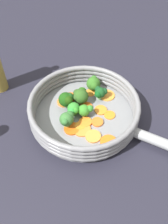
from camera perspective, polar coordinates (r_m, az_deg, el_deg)
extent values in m
plane|color=#21202C|center=(0.73, 0.00, -1.30)|extent=(4.00, 4.00, 0.00)
cylinder|color=gray|center=(0.73, 0.00, -1.03)|extent=(0.28, 0.28, 0.01)
torus|color=gray|center=(0.72, 0.00, -0.40)|extent=(0.30, 0.30, 0.01)
torus|color=gray|center=(0.71, 0.00, 0.35)|extent=(0.30, 0.30, 0.01)
torus|color=gray|center=(0.70, 0.00, 1.13)|extent=(0.30, 0.30, 0.01)
torus|color=gray|center=(0.69, 0.00, 1.93)|extent=(0.30, 0.30, 0.01)
sphere|color=gray|center=(0.67, 8.50, -6.64)|extent=(0.01, 0.01, 0.01)
sphere|color=gray|center=(0.72, 10.72, -2.09)|extent=(0.01, 0.01, 0.01)
cylinder|color=orange|center=(0.77, -3.02, 3.26)|extent=(0.05, 0.05, 0.00)
cylinder|color=orange|center=(0.78, 5.04, 3.64)|extent=(0.06, 0.06, 0.00)
cylinder|color=orange|center=(0.71, 0.31, -2.18)|extent=(0.04, 0.04, 0.01)
cylinder|color=orange|center=(0.67, 5.37, -6.51)|extent=(0.06, 0.06, 0.00)
cylinder|color=orange|center=(0.70, -2.60, -3.66)|extent=(0.06, 0.06, 0.00)
cylinder|color=orange|center=(0.76, -4.37, 2.23)|extent=(0.04, 0.04, 0.00)
cylinder|color=orange|center=(0.70, -0.83, -3.03)|extent=(0.04, 0.04, 0.00)
cylinder|color=orange|center=(0.73, 5.60, -0.66)|extent=(0.04, 0.04, 0.00)
cylinder|color=orange|center=(0.74, 3.66, 0.42)|extent=(0.05, 0.05, 0.00)
cylinder|color=#F9923A|center=(0.68, 2.01, -5.30)|extent=(0.05, 0.05, 0.00)
cylinder|color=orange|center=(0.71, 2.77, -2.37)|extent=(0.04, 0.04, 0.01)
cylinder|color=orange|center=(0.69, -0.48, -3.79)|extent=(0.06, 0.06, 0.00)
cylinder|color=orange|center=(0.78, 1.40, 4.24)|extent=(0.04, 0.04, 0.00)
cylinder|color=#DD5C19|center=(0.74, 0.49, 1.12)|extent=(0.04, 0.04, 0.00)
cylinder|color=#6F965D|center=(0.73, -2.21, -0.10)|extent=(0.01, 0.01, 0.01)
sphere|color=#32882D|center=(0.71, -2.25, 0.74)|extent=(0.04, 0.04, 0.04)
sphere|color=#2D7F23|center=(0.70, -1.79, 0.40)|extent=(0.02, 0.02, 0.02)
sphere|color=green|center=(0.70, -2.66, 0.18)|extent=(0.02, 0.02, 0.02)
cylinder|color=#7DAD68|center=(0.74, -4.11, 1.54)|extent=(0.01, 0.01, 0.02)
sphere|color=#184710|center=(0.73, -4.19, 2.56)|extent=(0.04, 0.04, 0.04)
sphere|color=#1B4619|center=(0.73, -3.23, 3.23)|extent=(0.03, 0.03, 0.03)
sphere|color=#1D3F0C|center=(0.72, -3.38, 2.52)|extent=(0.02, 0.02, 0.02)
sphere|color=#21500C|center=(0.72, -3.09, 3.01)|extent=(0.02, 0.02, 0.02)
cylinder|color=#7EAB60|center=(0.70, -3.75, -2.63)|extent=(0.02, 0.02, 0.02)
sphere|color=#366D32|center=(0.68, -3.83, -1.59)|extent=(0.04, 0.04, 0.04)
sphere|color=#2F682C|center=(0.68, -3.15, -0.72)|extent=(0.02, 0.02, 0.02)
sphere|color=#326E31|center=(0.67, -4.16, -2.11)|extent=(0.02, 0.02, 0.02)
cylinder|color=#75A75B|center=(0.77, 3.60, 3.37)|extent=(0.01, 0.01, 0.01)
sphere|color=#16471C|center=(0.76, 3.66, 4.20)|extent=(0.03, 0.03, 0.03)
sphere|color=#15431D|center=(0.76, 4.43, 4.52)|extent=(0.02, 0.02, 0.02)
sphere|color=#104D19|center=(0.75, 3.20, 3.81)|extent=(0.02, 0.02, 0.02)
sphere|color=#14431E|center=(0.76, 3.05, 4.99)|extent=(0.02, 0.02, 0.02)
cylinder|color=#7A9358|center=(0.72, 0.36, -0.30)|extent=(0.01, 0.01, 0.01)
sphere|color=#378727|center=(0.71, 0.37, 0.50)|extent=(0.03, 0.03, 0.03)
sphere|color=#34902A|center=(0.71, -0.55, 0.63)|extent=(0.02, 0.02, 0.02)
sphere|color=#35892F|center=(0.70, -0.49, 0.49)|extent=(0.02, 0.02, 0.02)
sphere|color=#32842A|center=(0.71, 1.28, 0.76)|extent=(0.02, 0.02, 0.02)
cylinder|color=#678C52|center=(0.75, -0.71, 2.41)|extent=(0.01, 0.01, 0.01)
sphere|color=#2D571D|center=(0.74, -0.73, 3.42)|extent=(0.04, 0.04, 0.04)
sphere|color=#245A14|center=(0.75, -0.42, 4.48)|extent=(0.03, 0.03, 0.03)
sphere|color=#2C4D1E|center=(0.73, -1.76, 3.16)|extent=(0.02, 0.02, 0.02)
sphere|color=#324F23|center=(0.75, -1.54, 4.18)|extent=(0.02, 0.02, 0.02)
cylinder|color=#6D9B60|center=(0.79, 2.02, 5.19)|extent=(0.01, 0.01, 0.01)
sphere|color=#316820|center=(0.78, 2.06, 6.18)|extent=(0.04, 0.04, 0.04)
sphere|color=#2E6C22|center=(0.78, 2.20, 7.30)|extent=(0.02, 0.02, 0.02)
sphere|color=#2D611D|center=(0.76, 2.25, 5.76)|extent=(0.03, 0.03, 0.03)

